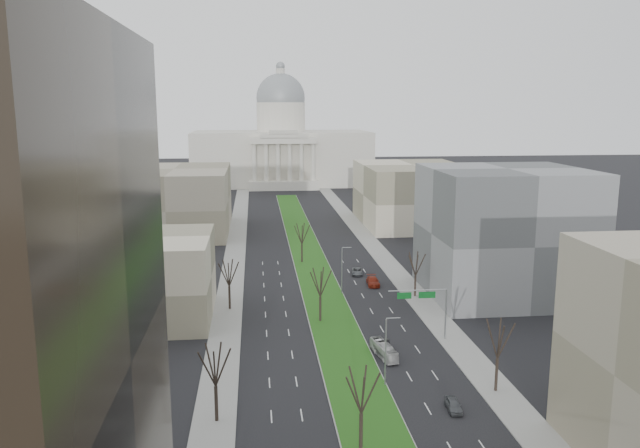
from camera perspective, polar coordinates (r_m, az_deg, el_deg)
ground at (r=143.21m, az=-0.86°, el=-3.54°), size 600.00×600.00×0.00m
median at (r=142.21m, az=-0.83°, el=-3.60°), size 8.00×222.03×0.20m
sidewalk_left at (r=118.70m, az=-8.26°, el=-6.64°), size 5.00×330.00×0.15m
sidewalk_right at (r=122.29m, az=8.45°, el=-6.12°), size 5.00×330.00×0.15m
capitol at (r=288.73m, az=-3.56°, el=6.92°), size 80.00×46.00×55.00m
building_beige_left at (r=109.02m, az=-16.75°, el=-4.77°), size 26.00×22.00×14.00m
building_grey_right at (r=121.84m, az=16.49°, el=-0.73°), size 28.00×26.00×24.00m
building_far_left at (r=181.59m, az=-13.10°, el=2.12°), size 30.00×40.00×18.00m
building_far_right at (r=191.09m, az=8.42°, el=2.70°), size 30.00×40.00×18.00m
tree_left_mid at (r=72.18m, az=-9.58°, el=-12.48°), size 5.40×5.40×9.72m
tree_left_far at (r=110.09m, az=-8.34°, el=-4.36°), size 5.28×5.28×9.50m
tree_right_mid at (r=81.23m, az=16.01°, el=-9.95°), size 5.52×5.52×9.94m
tree_right_far at (r=117.70m, az=8.75°, el=-3.54°), size 5.04×5.04×9.07m
tree_median_a at (r=65.56m, az=3.82°, el=-14.83°), size 5.40×5.40×9.72m
tree_median_b at (r=102.76m, az=0.02°, el=-5.24°), size 5.40×5.40×9.72m
tree_median_c at (r=141.49m, az=-1.68°, el=-0.81°), size 5.40×5.40×9.72m
streetlamp_median_b at (r=80.94m, az=6.06°, el=-11.43°), size 1.90×0.20×9.16m
streetlamp_median_c at (r=118.37m, az=2.04°, el=-4.20°), size 1.90×0.20×9.16m
mast_arm_signs at (r=96.49m, az=9.91°, el=-7.03°), size 9.12×0.24×8.09m
car_grey_near at (r=77.98m, az=12.10°, el=-15.86°), size 1.84×4.01×1.33m
car_black at (r=93.16m, az=5.86°, el=-11.06°), size 2.01×4.87×1.57m
car_red at (r=125.58m, az=4.86°, el=-5.24°), size 2.63×5.75×1.63m
car_grey_far at (r=133.18m, az=3.42°, el=-4.36°), size 2.90×5.09×1.34m
box_van at (r=91.24m, az=5.86°, el=-11.39°), size 2.90×7.36×2.00m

